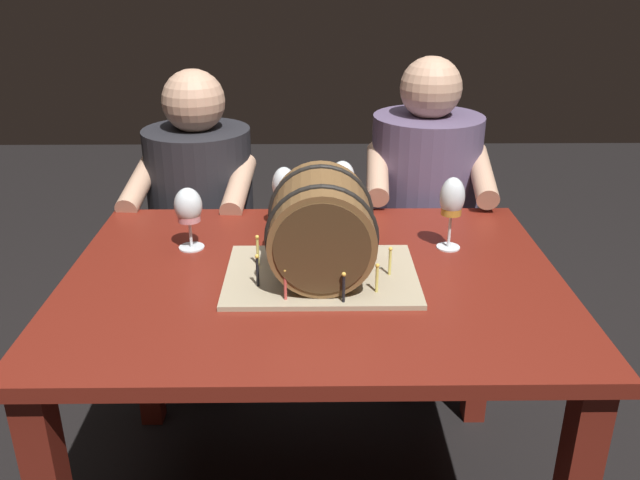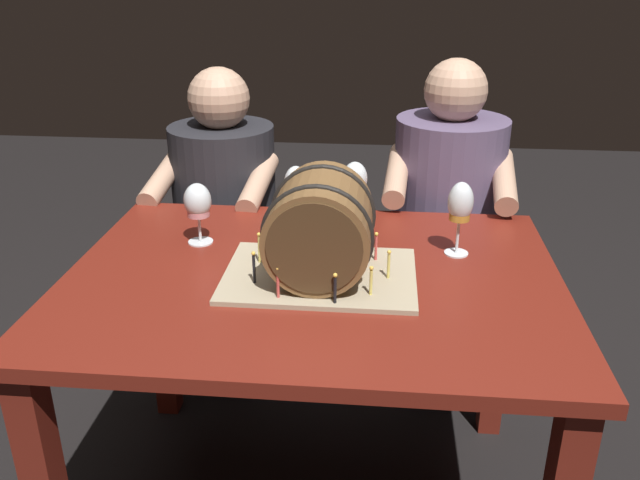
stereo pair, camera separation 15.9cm
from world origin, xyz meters
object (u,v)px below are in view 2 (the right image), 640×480
(wine_glass_red, at_px, (296,187))
(person_seated_right, at_px, (444,239))
(dining_table, at_px, (313,315))
(person_seated_left, at_px, (227,237))
(wine_glass_rose, at_px, (198,204))
(barrel_cake, at_px, (320,231))
(wine_glass_amber, at_px, (460,206))
(wine_glass_empty, at_px, (355,180))

(wine_glass_red, relative_size, person_seated_right, 0.15)
(dining_table, bearing_deg, person_seated_left, 119.07)
(wine_glass_red, distance_m, person_seated_right, 0.68)
(person_seated_left, bearing_deg, person_seated_right, 0.02)
(wine_glass_rose, distance_m, person_seated_right, 0.94)
(person_seated_left, distance_m, person_seated_right, 0.77)
(wine_glass_rose, bearing_deg, person_seated_right, 36.59)
(person_seated_left, bearing_deg, barrel_cake, -60.19)
(wine_glass_amber, height_order, person_seated_left, person_seated_left)
(person_seated_right, bearing_deg, wine_glass_red, -140.57)
(wine_glass_amber, bearing_deg, wine_glass_red, 160.96)
(wine_glass_red, bearing_deg, dining_table, -75.64)
(barrel_cake, distance_m, person_seated_right, 0.86)
(wine_glass_rose, xyz_separation_m, wine_glass_amber, (0.69, -0.01, 0.02))
(barrel_cake, relative_size, wine_glass_rose, 2.74)
(barrel_cake, bearing_deg, wine_glass_amber, 26.80)
(barrel_cake, bearing_deg, person_seated_left, 119.81)
(wine_glass_empty, bearing_deg, person_seated_left, 143.35)
(wine_glass_empty, relative_size, wine_glass_amber, 0.95)
(wine_glass_empty, height_order, person_seated_left, person_seated_left)
(wine_glass_empty, height_order, wine_glass_rose, wine_glass_empty)
(wine_glass_empty, relative_size, person_seated_right, 0.16)
(dining_table, distance_m, person_seated_right, 0.80)
(wine_glass_empty, bearing_deg, dining_table, -103.95)
(barrel_cake, xyz_separation_m, person_seated_right, (0.37, 0.71, -0.31))
(barrel_cake, relative_size, person_seated_left, 0.41)
(person_seated_left, bearing_deg, wine_glass_amber, -35.52)
(wine_glass_red, bearing_deg, person_seated_left, 128.68)
(wine_glass_rose, relative_size, wine_glass_amber, 0.86)
(wine_glass_red, bearing_deg, barrel_cake, -72.94)
(wine_glass_empty, height_order, wine_glass_red, wine_glass_empty)
(wine_glass_red, distance_m, wine_glass_amber, 0.47)
(barrel_cake, height_order, wine_glass_amber, barrel_cake)
(wine_glass_empty, xyz_separation_m, wine_glass_red, (-0.17, -0.03, -0.02))
(wine_glass_rose, distance_m, wine_glass_amber, 0.69)
(wine_glass_empty, distance_m, wine_glass_amber, 0.34)
(wine_glass_empty, distance_m, person_seated_right, 0.56)
(wine_glass_empty, bearing_deg, wine_glass_red, -169.13)
(barrel_cake, relative_size, wine_glass_amber, 2.35)
(wine_glass_amber, xyz_separation_m, person_seated_left, (-0.75, 0.54, -0.35))
(dining_table, xyz_separation_m, wine_glass_amber, (0.37, 0.16, 0.25))
(barrel_cake, xyz_separation_m, wine_glass_empty, (0.06, 0.36, 0.01))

